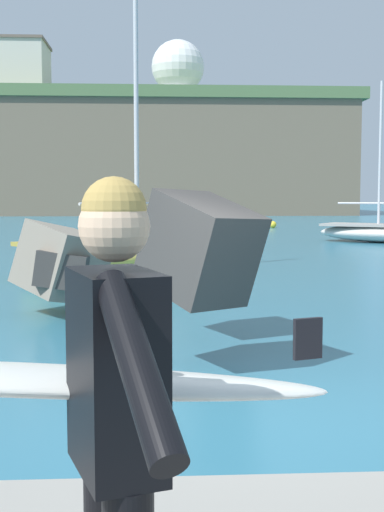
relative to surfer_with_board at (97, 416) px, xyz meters
The scene contains 10 objects.
ground_plane 4.10m from the surfer_with_board, 74.96° to the left, with size 400.00×400.00×0.00m, color #2D6B84.
breakwater_jetty 6.32m from the surfer_with_board, 73.61° to the left, with size 28.87×8.58×2.36m.
surfer_with_board is the anchor object (origin of this frame).
boat_near_left 15.18m from the surfer_with_board, 92.22° to the left, with size 5.70×5.14×7.15m.
boat_near_right 37.87m from the surfer_with_board, 87.10° to the left, with size 6.18×3.75×2.00m.
mooring_buoy_middle 40.74m from the surfer_with_board, 79.16° to the left, with size 0.44×0.44×0.44m.
mooring_buoy_outer 19.56m from the surfer_with_board, 87.06° to the left, with size 0.44×0.44×0.44m.
headland_bluff 85.80m from the surfer_with_board, 99.07° to the left, with size 71.46×35.96×13.17m.
radar_dome 87.88m from the surfer_with_board, 87.77° to the left, with size 6.76×6.76×8.82m.
station_building_west 78.86m from the surfer_with_board, 100.86° to the left, with size 5.98×7.21×6.04m.
Camera 1 is at (-0.83, -5.82, 1.96)m, focal length 47.38 mm.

